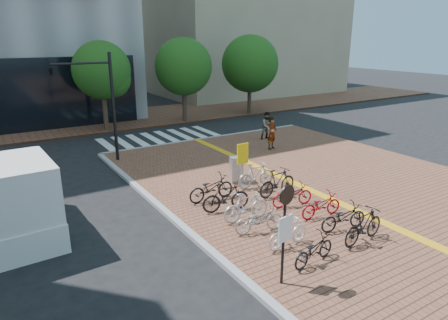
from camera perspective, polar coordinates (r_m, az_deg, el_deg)
ground at (r=14.77m, az=11.38°, el=-8.47°), size 120.00×120.00×0.00m
kerb_north at (r=25.60m, az=-2.06°, el=3.11°), size 14.00×0.25×0.15m
far_sidewalk at (r=32.54m, az=-14.72°, el=5.61°), size 70.00×8.00×0.15m
building_beige at (r=49.80m, az=1.51°, el=20.32°), size 20.00×18.00×18.00m
crosswalk at (r=26.28m, az=-8.99°, el=3.12°), size 7.50×4.00×0.01m
street_trees at (r=30.66m, az=-3.98°, el=13.05°), size 16.20×4.60×6.35m
bike_0 at (r=11.80m, az=12.71°, el=-12.40°), size 1.69×0.79×0.85m
bike_1 at (r=12.47m, az=9.11°, el=-10.24°), size 1.58×0.52×0.94m
bike_2 at (r=13.24m, az=5.01°, el=-8.46°), size 1.79×0.91×0.90m
bike_3 at (r=13.97m, az=3.20°, el=-6.63°), size 1.79×0.64×1.06m
bike_4 at (r=14.67m, az=0.27°, el=-5.32°), size 1.88×0.86×1.09m
bike_5 at (r=15.64m, az=-1.85°, el=-4.00°), size 1.95×0.71×1.02m
bike_6 at (r=13.26m, az=19.34°, el=-8.86°), size 1.91×0.71×1.12m
bike_7 at (r=13.91m, az=16.69°, el=-7.82°), size 1.81×0.89×0.91m
bike_8 at (r=14.67m, az=13.70°, el=-6.29°), size 1.73×0.72×0.89m
bike_9 at (r=15.34m, az=9.72°, el=-4.96°), size 1.76×0.87×0.89m
bike_10 at (r=16.23m, az=7.65°, el=-3.14°), size 1.91×0.67×1.13m
bike_11 at (r=17.02m, az=4.58°, el=-2.17°), size 1.79×0.53×1.07m
pedestrian_a at (r=22.88m, az=6.87°, el=3.85°), size 0.79×0.65×1.85m
pedestrian_b at (r=25.14m, az=6.20°, el=4.93°), size 0.90×0.73×1.71m
utility_box at (r=17.57m, az=1.77°, el=-1.36°), size 0.60×0.49×1.14m
yellow_sign at (r=16.46m, az=2.64°, el=0.30°), size 0.54×0.13×2.00m
notice_sign at (r=10.14m, az=8.72°, el=-8.91°), size 0.51×0.16×2.76m
traffic_light_pole at (r=20.58m, az=-19.13°, el=9.60°), size 2.93×1.13×5.46m
box_truck at (r=14.77m, az=-27.38°, el=-4.78°), size 2.25×4.79×2.72m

